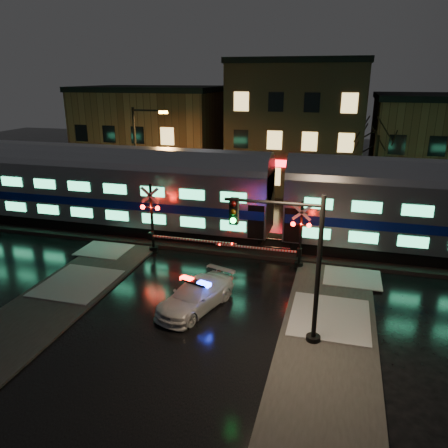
# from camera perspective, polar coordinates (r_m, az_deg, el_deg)

# --- Properties ---
(ground) EXTENTS (120.00, 120.00, 0.00)m
(ground) POSITION_cam_1_polar(r_m,az_deg,el_deg) (24.31, -1.63, -6.75)
(ground) COLOR black
(ground) RESTS_ON ground
(ballast) EXTENTS (90.00, 4.20, 0.24)m
(ballast) POSITION_cam_1_polar(r_m,az_deg,el_deg) (28.69, 1.27, -2.38)
(ballast) COLOR black
(ballast) RESTS_ON ground
(sidewalk_left) EXTENTS (4.00, 20.00, 0.12)m
(sidewalk_left) POSITION_cam_1_polar(r_m,az_deg,el_deg) (22.37, -22.86, -10.57)
(sidewalk_left) COLOR #2D2D2D
(sidewalk_left) RESTS_ON ground
(sidewalk_right) EXTENTS (4.00, 20.00, 0.12)m
(sidewalk_right) POSITION_cam_1_polar(r_m,az_deg,el_deg) (18.23, 13.22, -16.61)
(sidewalk_right) COLOR #2D2D2D
(sidewalk_right) RESTS_ON ground
(building_left) EXTENTS (14.00, 10.00, 9.00)m
(building_left) POSITION_cam_1_polar(r_m,az_deg,el_deg) (47.55, -9.13, 11.31)
(building_left) COLOR brown
(building_left) RESTS_ON ground
(building_mid) EXTENTS (12.00, 11.00, 11.50)m
(building_mid) POSITION_cam_1_polar(r_m,az_deg,el_deg) (43.96, 9.65, 12.34)
(building_mid) COLOR brown
(building_mid) RESTS_ON ground
(building_right) EXTENTS (12.00, 10.00, 8.50)m
(building_right) POSITION_cam_1_polar(r_m,az_deg,el_deg) (44.25, 26.62, 8.72)
(building_right) COLOR brown
(building_right) RESTS_ON ground
(train) EXTENTS (51.00, 3.12, 5.92)m
(train) POSITION_cam_1_polar(r_m,az_deg,el_deg) (27.16, 7.16, 3.50)
(train) COLOR black
(train) RESTS_ON ballast
(police_car) EXTENTS (3.20, 4.96, 1.49)m
(police_car) POSITION_cam_1_polar(r_m,az_deg,el_deg) (20.83, -3.72, -9.31)
(police_car) COLOR silver
(police_car) RESTS_ON ground
(crossing_signal_right) EXTENTS (5.55, 0.65, 3.93)m
(crossing_signal_right) POSITION_cam_1_polar(r_m,az_deg,el_deg) (25.00, 9.09, -2.20)
(crossing_signal_right) COLOR black
(crossing_signal_right) RESTS_ON ground
(crossing_signal_left) EXTENTS (6.13, 0.67, 4.34)m
(crossing_signal_left) POSITION_cam_1_polar(r_m,az_deg,el_deg) (27.03, -8.75, -0.17)
(crossing_signal_left) COLOR black
(crossing_signal_left) RESTS_ON ground
(traffic_light) EXTENTS (4.08, 0.72, 6.31)m
(traffic_light) POSITION_cam_1_polar(r_m,az_deg,el_deg) (17.49, 8.98, -5.46)
(traffic_light) COLOR black
(traffic_light) RESTS_ON ground
(streetlight) EXTENTS (2.78, 0.29, 8.32)m
(streetlight) POSITION_cam_1_polar(r_m,az_deg,el_deg) (33.93, -11.01, 8.80)
(streetlight) COLOR black
(streetlight) RESTS_ON ground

